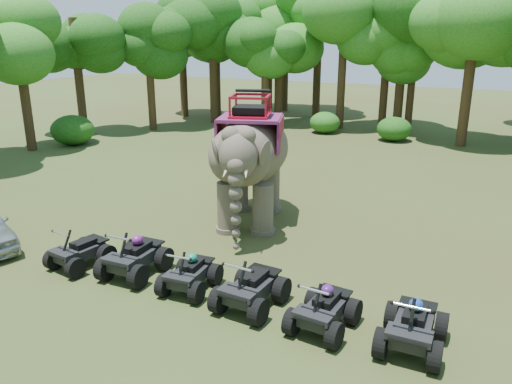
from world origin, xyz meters
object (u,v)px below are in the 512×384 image
Objects in this scene: elephant at (250,159)px; atv_5 at (414,320)px; atv_1 at (134,252)px; atv_0 at (79,247)px; atv_2 at (190,269)px; atv_3 at (251,282)px; atv_4 at (324,304)px.

elephant is 8.41m from atv_5.
elephant reaches higher than atv_1.
atv_0 is 3.54m from atv_2.
atv_3 is at bearing 9.72° from atv_0.
atv_4 reaches higher than atv_2.
elephant is 5.48m from atv_2.
elephant reaches higher than atv_0.
atv_2 is at bearing 11.57° from atv_0.
atv_3 reaches higher than atv_5.
atv_2 is (3.53, 0.28, -0.01)m from atv_0.
atv_4 is at bearing -4.41° from atv_1.
atv_4 is at bearing 8.29° from atv_0.
atv_5 is (6.50, -5.10, -1.58)m from elephant.
atv_4 is at bearing -68.17° from elephant.
atv_0 is 9.06m from atv_5.
atv_5 is at bearing 3.40° from atv_3.
atv_2 is 0.95× the size of atv_4.
elephant is 2.96× the size of atv_3.
atv_3 reaches higher than atv_0.
atv_5 is at bearing 9.16° from atv_4.
atv_2 is at bearing 178.53° from atv_5.
atv_1 is at bearing 17.29° from atv_0.
atv_3 is at bearing -3.78° from atv_1.
elephant is 3.00× the size of atv_5.
atv_2 is 0.89× the size of atv_5.
atv_1 is 1.15× the size of atv_2.
atv_1 is 3.59m from atv_3.
atv_1 reaches higher than atv_0.
atv_0 is at bearing -172.56° from atv_1.
atv_2 is 1.78m from atv_3.
elephant is at bearing 95.32° from atv_2.
atv_5 reaches higher than atv_0.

